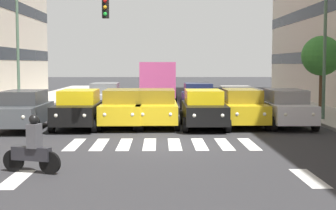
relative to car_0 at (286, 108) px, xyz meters
name	(u,v)px	position (x,y,z in m)	size (l,w,h in m)	color
ground_plane	(162,144)	(5.70, 4.89, -0.89)	(180.00, 180.00, 0.00)	#2D2D30
crosswalk_markings	(162,144)	(5.70, 4.89, -0.88)	(6.75, 2.80, 0.01)	silver
lane_arrow_0	(309,178)	(1.98, 10.39, -0.88)	(0.50, 2.20, 0.01)	silver
lane_arrow_1	(16,179)	(9.42, 10.39, -0.88)	(0.50, 2.20, 0.01)	silver
car_0	(286,108)	(0.00, 0.00, 0.00)	(2.02, 4.44, 1.72)	silver
car_1	(242,107)	(1.98, -0.21, 0.00)	(2.02, 4.44, 1.72)	gold
car_2	(204,109)	(3.81, 0.34, 0.00)	(2.02, 4.44, 1.72)	black
car_3	(157,108)	(5.91, -0.19, 0.00)	(2.02, 4.44, 1.72)	gold
car_4	(122,108)	(7.49, -0.12, 0.00)	(2.02, 4.44, 1.72)	gold
car_5	(79,109)	(9.42, 0.26, 0.00)	(2.02, 4.44, 1.72)	black
car_6	(23,110)	(11.75, 0.80, 0.00)	(2.02, 4.44, 1.72)	#474C51
car_row2_0	(105,97)	(9.10, -7.80, 0.00)	(2.02, 4.44, 1.72)	#B2B7BC
car_row2_1	(198,97)	(3.46, -7.50, 0.00)	(2.02, 4.44, 1.72)	navy
bus_behind_traffic	(158,77)	(5.91, -17.12, 0.97)	(2.78, 10.50, 3.00)	#DB5193
motorcycle_with_rider	(32,149)	(9.18, 9.66, -0.24)	(1.65, 0.62, 1.57)	black
traffic_light_gantry	(12,40)	(11.21, 4.15, 2.88)	(5.17, 0.36, 5.50)	#AD991E
street_lamp_left	(317,32)	(-1.94, -1.91, 3.58)	(2.55, 0.28, 7.11)	#4C6B56
street_lamp_right	(27,26)	(13.20, -5.76, 4.13)	(3.39, 0.28, 7.98)	#4C6B56
street_tree_1	(321,56)	(-3.22, -5.18, 2.43)	(2.21, 2.21, 4.29)	#513823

